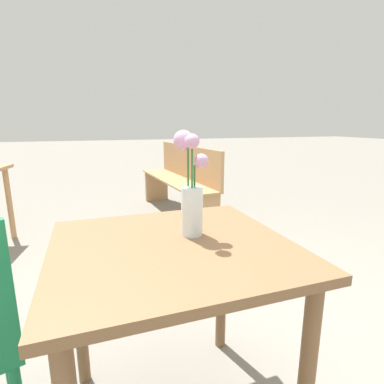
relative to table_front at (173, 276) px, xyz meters
The scene contains 3 objects.
table_front is the anchor object (origin of this frame).
flower_vase 0.28m from the table_front, 34.55° to the left, with size 0.11×0.13×0.37m.
bench_near 2.68m from the table_front, 72.81° to the left, with size 0.52×1.73×0.85m.
Camera 1 is at (-0.24, -0.90, 1.11)m, focal length 28.00 mm.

